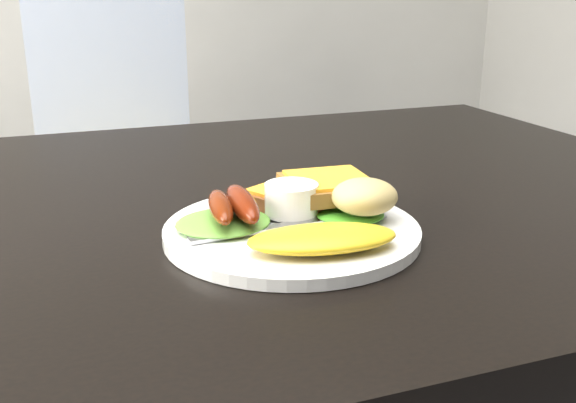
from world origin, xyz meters
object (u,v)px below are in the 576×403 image
dining_chair (125,171)px  person (290,51)px  plate (292,231)px  dining_table (213,214)px

dining_chair → person: bearing=-61.2°
dining_chair → plate: plate is taller
person → plate: size_ratio=7.03×
dining_table → dining_chair: bearing=87.9°
person → dining_table: bearing=41.8°
dining_table → plate: 0.15m
dining_table → person: size_ratio=0.72×
dining_table → dining_chair: size_ratio=2.54×
plate → dining_table: bearing=105.0°
dining_table → dining_chair: 1.27m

